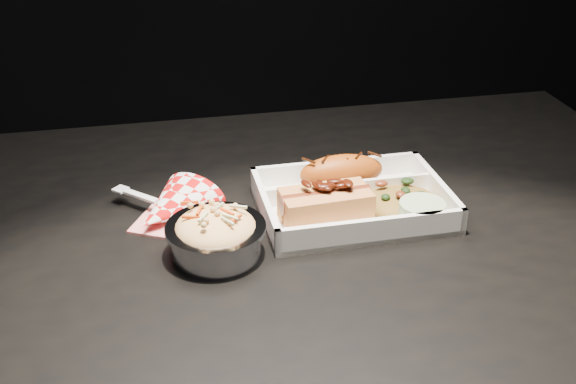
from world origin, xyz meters
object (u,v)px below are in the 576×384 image
Objects in this scene: dining_table at (284,284)px; napkin_fork at (171,209)px; foil_coleslaw_cup at (216,234)px; food_tray at (352,205)px; hotdog at (326,203)px; fried_pastry at (341,172)px.

dining_table is 7.64× the size of napkin_fork.
dining_table is 0.16m from foil_coleslaw_cup.
foil_coleslaw_cup is 0.11m from napkin_fork.
napkin_fork is (-0.24, 0.03, 0.01)m from food_tray.
hotdog is at bearing -149.23° from food_tray.
napkin_fork is at bearing 160.53° from dining_table.
foil_coleslaw_cup is at bearing -146.91° from fried_pastry.
foil_coleslaw_cup is at bearing -19.59° from napkin_fork.
foil_coleslaw_cup reaches higher than food_tray.
food_tray is at bearing 13.21° from dining_table.
hotdog is (-0.04, -0.03, 0.02)m from food_tray.
food_tray is (0.10, 0.02, 0.10)m from dining_table.
foil_coleslaw_cup is (-0.15, -0.04, -0.00)m from hotdog.
fried_pastry is 0.09m from hotdog.
fried_pastry is at bearing 33.09° from foil_coleslaw_cup.
food_tray is 1.60× the size of napkin_fork.
fried_pastry is (0.10, 0.08, 0.12)m from dining_table.
napkin_fork reaches higher than fried_pastry.
foil_coleslaw_cup is 0.78× the size of napkin_fork.
foil_coleslaw_cup is at bearing -167.34° from hotdog.
food_tray is 0.06m from fried_pastry.
dining_table is at bearing -167.15° from food_tray.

